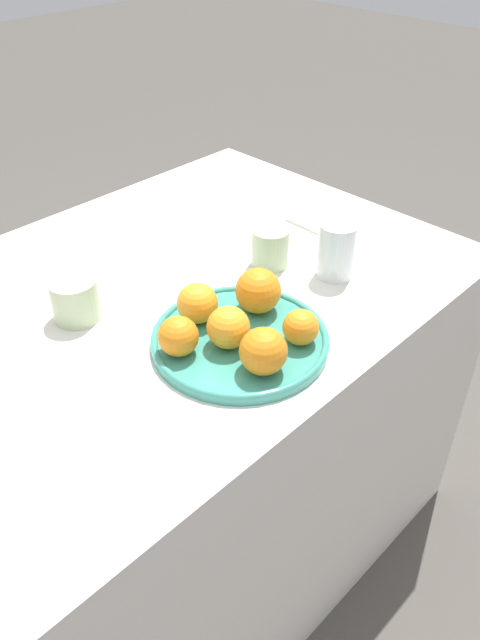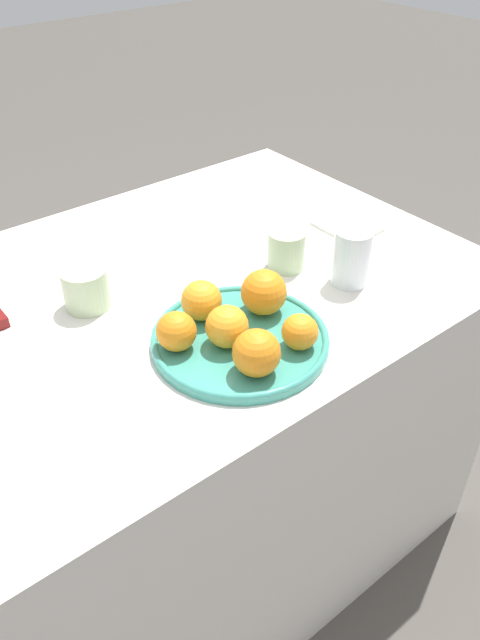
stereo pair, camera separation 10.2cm
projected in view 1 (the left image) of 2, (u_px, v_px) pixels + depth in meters
The scene contains 13 objects.
ground_plane at pixel (173, 540), 1.62m from camera, with size 12.00×12.00×0.00m, color #4C4742.
table at pixel (161, 439), 1.39m from camera, with size 1.25×0.82×0.77m.
fruit_platter at pixel (240, 339), 1.04m from camera, with size 0.30×0.30×0.02m.
orange_0 at pixel (258, 291), 1.08m from camera, with size 0.08×0.08×0.08m.
orange_1 at pixel (197, 303), 1.06m from camera, with size 0.07×0.07×0.07m.
orange_2 at pixel (230, 326), 1.01m from camera, with size 0.07×0.07×0.07m.
orange_3 at pixel (178, 336), 0.99m from camera, with size 0.07×0.07×0.07m.
orange_4 at pixel (263, 351), 0.95m from camera, with size 0.08×0.08×0.08m.
orange_5 at pixel (301, 327), 1.01m from camera, with size 0.06×0.06×0.06m.
water_glass at pixel (336, 250), 1.19m from camera, with size 0.07×0.07×0.11m.
cup_0 at pixel (75, 299), 1.09m from camera, with size 0.08×0.08×0.08m.
cup_1 at pixel (270, 247), 1.23m from camera, with size 0.07×0.07×0.08m.
napkin at pixel (322, 220), 1.39m from camera, with size 0.10×0.13×0.01m.
Camera 1 is at (-0.55, -0.79, 1.43)m, focal length 35.00 mm.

